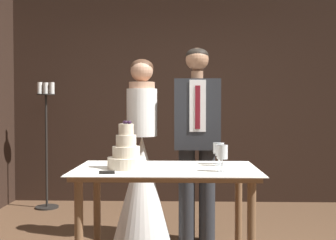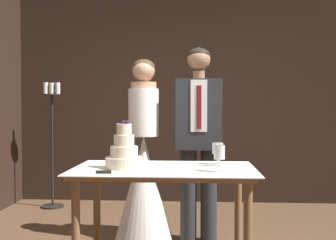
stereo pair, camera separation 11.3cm
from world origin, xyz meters
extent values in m
cube|color=black|center=(0.00, 2.50, 1.33)|extent=(4.43, 0.12, 2.66)
cylinder|color=brown|center=(-0.56, -0.38, 0.39)|extent=(0.06, 0.06, 0.77)
cylinder|color=brown|center=(-0.56, 0.21, 0.39)|extent=(0.06, 0.06, 0.77)
cylinder|color=brown|center=(0.54, 0.21, 0.39)|extent=(0.06, 0.06, 0.77)
cube|color=brown|center=(-0.01, -0.08, 0.79)|extent=(1.22, 0.71, 0.03)
cube|color=white|center=(-0.01, -0.08, 0.81)|extent=(1.28, 0.77, 0.01)
cylinder|color=beige|center=(-0.29, -0.11, 0.85)|extent=(0.26, 0.26, 0.08)
cylinder|color=beige|center=(-0.29, -0.11, 0.93)|extent=(0.19, 0.19, 0.08)
cylinder|color=beige|center=(-0.29, -0.11, 1.01)|extent=(0.14, 0.14, 0.08)
cylinder|color=beige|center=(-0.29, -0.11, 1.09)|extent=(0.11, 0.11, 0.08)
sphere|color=#2D1933|center=(-0.27, -0.11, 1.13)|extent=(0.02, 0.02, 0.02)
sphere|color=#2D1933|center=(-0.26, -0.10, 1.13)|extent=(0.02, 0.02, 0.02)
sphere|color=#2D1933|center=(-0.29, -0.09, 1.13)|extent=(0.02, 0.02, 0.02)
sphere|color=#2D1933|center=(-0.30, -0.10, 1.13)|extent=(0.02, 0.02, 0.02)
sphere|color=#2D1933|center=(-0.29, -0.12, 1.13)|extent=(0.02, 0.02, 0.02)
sphere|color=#2D1933|center=(-0.29, -0.12, 1.13)|extent=(0.02, 0.02, 0.02)
sphere|color=#2D1933|center=(-0.26, -0.13, 1.13)|extent=(0.02, 0.02, 0.02)
cube|color=silver|center=(-0.18, -0.34, 0.81)|extent=(0.30, 0.05, 0.00)
cylinder|color=black|center=(-0.38, -0.36, 0.82)|extent=(0.10, 0.03, 0.02)
cylinder|color=silver|center=(0.37, -0.24, 0.81)|extent=(0.07, 0.07, 0.00)
cylinder|color=silver|center=(0.37, -0.24, 0.86)|extent=(0.01, 0.01, 0.08)
cylinder|color=silver|center=(0.37, -0.24, 0.94)|extent=(0.07, 0.07, 0.09)
cylinder|color=silver|center=(0.38, 0.12, 0.81)|extent=(0.08, 0.08, 0.00)
cylinder|color=silver|center=(0.38, 0.12, 0.85)|extent=(0.01, 0.01, 0.08)
cylinder|color=silver|center=(0.38, 0.12, 0.93)|extent=(0.08, 0.08, 0.08)
cylinder|color=silver|center=(0.38, 0.03, 0.81)|extent=(0.06, 0.06, 0.00)
cylinder|color=silver|center=(0.38, 0.03, 0.85)|extent=(0.01, 0.01, 0.07)
cylinder|color=silver|center=(0.38, 0.03, 0.93)|extent=(0.07, 0.07, 0.08)
cone|color=white|center=(-0.26, 0.82, 0.49)|extent=(0.54, 0.54, 0.97)
cylinder|color=white|center=(-0.26, 0.82, 1.19)|extent=(0.28, 0.28, 0.44)
cylinder|color=tan|center=(-0.26, 0.82, 1.44)|extent=(0.24, 0.24, 0.06)
sphere|color=tan|center=(-0.26, 0.82, 1.57)|extent=(0.21, 0.21, 0.21)
ellipsoid|color=#472D1E|center=(-0.26, 0.84, 1.60)|extent=(0.21, 0.21, 0.16)
cylinder|color=#282B30|center=(0.15, 0.82, 0.43)|extent=(0.15, 0.15, 0.85)
cylinder|color=#282B30|center=(0.34, 0.82, 0.43)|extent=(0.15, 0.15, 0.85)
cube|color=#282B30|center=(0.25, 0.82, 1.17)|extent=(0.41, 0.24, 0.64)
cube|color=white|center=(0.25, 0.70, 1.25)|extent=(0.15, 0.01, 0.46)
cube|color=maroon|center=(0.25, 0.69, 1.24)|extent=(0.04, 0.01, 0.38)
cylinder|color=#A37556|center=(0.25, 0.82, 1.53)|extent=(0.11, 0.11, 0.07)
sphere|color=#A37556|center=(0.25, 0.82, 1.67)|extent=(0.21, 0.21, 0.21)
ellipsoid|color=black|center=(0.25, 0.83, 1.71)|extent=(0.21, 0.21, 0.14)
cylinder|color=black|center=(-1.54, 2.04, 0.01)|extent=(0.28, 0.28, 0.02)
cylinder|color=black|center=(-1.54, 2.04, 0.70)|extent=(0.03, 0.03, 1.37)
cylinder|color=black|center=(-1.54, 2.04, 1.39)|extent=(0.22, 0.22, 0.01)
cylinder|color=white|center=(-1.62, 2.04, 1.47)|extent=(0.06, 0.06, 0.14)
cylinder|color=white|center=(-1.54, 2.04, 1.47)|extent=(0.06, 0.06, 0.14)
cylinder|color=white|center=(-1.47, 2.04, 1.47)|extent=(0.06, 0.06, 0.14)
camera|label=1|loc=(0.09, -3.04, 1.25)|focal=45.00mm
camera|label=2|loc=(0.20, -3.03, 1.25)|focal=45.00mm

